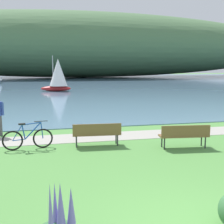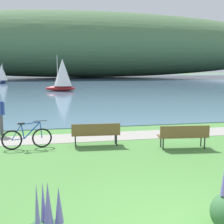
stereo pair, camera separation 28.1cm
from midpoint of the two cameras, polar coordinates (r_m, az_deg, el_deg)
The scene contains 8 objects.
bay_water at distance 53.61m, azimuth -8.35°, elevation 5.97°, with size 180.00×80.00×0.04m, color #5B7F9E.
distant_hillside at distance 74.40m, azimuth -4.59°, elevation 13.13°, with size 119.15×28.00×16.06m, color #4C7047.
shoreline_path at distance 12.24m, azimuth 0.16°, elevation -4.86°, with size 60.00×1.50×0.01m, color #A39E93.
park_bench_near_camera at distance 10.71m, azimuth 14.79°, elevation -4.39°, with size 1.84×0.66×0.88m.
park_bench_further_along at distance 10.71m, azimuth -2.49°, elevation -4.08°, with size 1.83×0.59×0.88m.
bicycle_leaning_near_bench at distance 10.79m, azimuth -15.82°, elevation -5.00°, with size 1.76×0.27×1.01m.
sailboat_mid_bay at distance 33.95m, azimuth -9.64°, elevation 7.38°, with size 3.58×2.33×4.08m.
sailboat_toward_hillside at distance 51.49m, azimuth -20.94°, elevation 7.15°, with size 1.89×2.98×3.43m.
Camera 2 is at (-2.10, -4.26, 2.99)m, focal length 45.90 mm.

